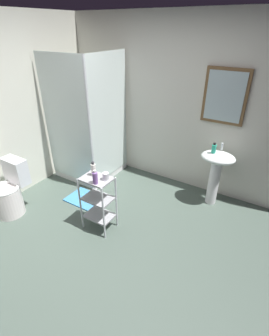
% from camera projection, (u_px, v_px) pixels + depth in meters
% --- Properties ---
extents(ground_plane, '(4.20, 4.20, 0.02)m').
position_uv_depth(ground_plane, '(105.00, 246.00, 3.02)').
color(ground_plane, '#45544B').
extents(wall_back, '(4.20, 0.14, 2.50)m').
position_uv_depth(wall_back, '(176.00, 106.00, 3.76)').
color(wall_back, silver).
rests_on(wall_back, ground_plane).
extents(shower_stall, '(0.92, 0.92, 2.00)m').
position_uv_depth(shower_stall, '(91.00, 151.00, 4.23)').
color(shower_stall, white).
rests_on(shower_stall, ground_plane).
extents(pedestal_sink, '(0.46, 0.37, 0.81)m').
position_uv_depth(pedestal_sink, '(216.00, 168.00, 3.48)').
color(pedestal_sink, white).
rests_on(pedestal_sink, ground_plane).
extents(sink_faucet, '(0.03, 0.03, 0.10)m').
position_uv_depth(sink_faucet, '(222.00, 146.00, 3.43)').
color(sink_faucet, silver).
rests_on(sink_faucet, pedestal_sink).
extents(toilet, '(0.37, 0.49, 0.76)m').
position_uv_depth(toilet, '(10.00, 193.00, 3.43)').
color(toilet, white).
rests_on(toilet, ground_plane).
extents(storage_cart, '(0.38, 0.28, 0.74)m').
position_uv_depth(storage_cart, '(98.00, 199.00, 3.10)').
color(storage_cart, silver).
rests_on(storage_cart, ground_plane).
extents(hand_soap_bottle, '(0.06, 0.06, 0.14)m').
position_uv_depth(hand_soap_bottle, '(214.00, 148.00, 3.35)').
color(hand_soap_bottle, '#2DBC99').
rests_on(hand_soap_bottle, pedestal_sink).
extents(lotion_bottle_white, '(0.06, 0.06, 0.18)m').
position_uv_depth(lotion_bottle_white, '(93.00, 169.00, 2.96)').
color(lotion_bottle_white, white).
rests_on(lotion_bottle_white, storage_cart).
extents(conditioner_bottle_purple, '(0.06, 0.06, 0.17)m').
position_uv_depth(conditioner_bottle_purple, '(95.00, 178.00, 2.82)').
color(conditioner_bottle_purple, '#7F549F').
rests_on(conditioner_bottle_purple, storage_cart).
extents(rinse_cup, '(0.07, 0.07, 0.09)m').
position_uv_depth(rinse_cup, '(106.00, 176.00, 2.90)').
color(rinse_cup, silver).
rests_on(rinse_cup, storage_cart).
extents(bath_mat, '(0.60, 0.40, 0.02)m').
position_uv_depth(bath_mat, '(87.00, 200.00, 3.80)').
color(bath_mat, teal).
rests_on(bath_mat, ground_plane).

